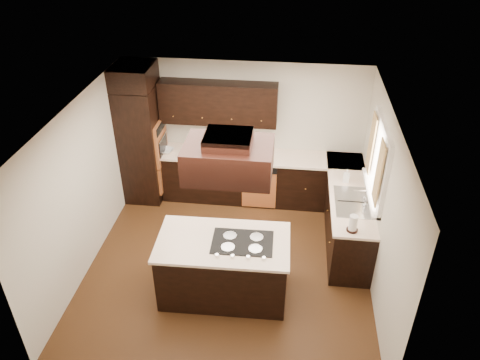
# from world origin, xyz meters

# --- Properties ---
(floor) EXTENTS (4.20, 4.20, 0.02)m
(floor) POSITION_xyz_m (0.00, 0.00, -0.01)
(floor) COLOR brown
(floor) RESTS_ON ground
(ceiling) EXTENTS (4.20, 4.20, 0.02)m
(ceiling) POSITION_xyz_m (0.00, 0.00, 2.51)
(ceiling) COLOR white
(ceiling) RESTS_ON ground
(wall_back) EXTENTS (4.20, 0.02, 2.50)m
(wall_back) POSITION_xyz_m (0.00, 2.11, 1.25)
(wall_back) COLOR beige
(wall_back) RESTS_ON ground
(wall_front) EXTENTS (4.20, 0.02, 2.50)m
(wall_front) POSITION_xyz_m (0.00, -2.11, 1.25)
(wall_front) COLOR beige
(wall_front) RESTS_ON ground
(wall_left) EXTENTS (0.02, 4.20, 2.50)m
(wall_left) POSITION_xyz_m (-2.11, 0.00, 1.25)
(wall_left) COLOR beige
(wall_left) RESTS_ON ground
(wall_right) EXTENTS (0.02, 4.20, 2.50)m
(wall_right) POSITION_xyz_m (2.11, 0.00, 1.25)
(wall_right) COLOR beige
(wall_right) RESTS_ON ground
(oven_column) EXTENTS (0.65, 0.75, 2.12)m
(oven_column) POSITION_xyz_m (-1.78, 1.71, 1.06)
(oven_column) COLOR black
(oven_column) RESTS_ON floor
(wall_oven_face) EXTENTS (0.05, 0.62, 0.78)m
(wall_oven_face) POSITION_xyz_m (-1.43, 1.71, 1.12)
(wall_oven_face) COLOR #C16835
(wall_oven_face) RESTS_ON oven_column
(base_cabinets_back) EXTENTS (2.93, 0.60, 0.88)m
(base_cabinets_back) POSITION_xyz_m (0.03, 1.80, 0.44)
(base_cabinets_back) COLOR black
(base_cabinets_back) RESTS_ON floor
(base_cabinets_right) EXTENTS (0.60, 2.40, 0.88)m
(base_cabinets_right) POSITION_xyz_m (1.80, 0.90, 0.44)
(base_cabinets_right) COLOR black
(base_cabinets_right) RESTS_ON floor
(countertop_back) EXTENTS (2.93, 0.63, 0.04)m
(countertop_back) POSITION_xyz_m (0.03, 1.79, 0.90)
(countertop_back) COLOR #FFE4CA
(countertop_back) RESTS_ON base_cabinets_back
(countertop_right) EXTENTS (0.63, 2.40, 0.04)m
(countertop_right) POSITION_xyz_m (1.79, 0.90, 0.90)
(countertop_right) COLOR #FFE4CA
(countertop_right) RESTS_ON base_cabinets_right
(upper_cabinets) EXTENTS (2.00, 0.34, 0.72)m
(upper_cabinets) POSITION_xyz_m (-0.43, 1.93, 1.81)
(upper_cabinets) COLOR black
(upper_cabinets) RESTS_ON wall_back
(dishwasher_front) EXTENTS (0.60, 0.05, 0.72)m
(dishwasher_front) POSITION_xyz_m (0.33, 1.50, 0.40)
(dishwasher_front) COLOR #C16835
(dishwasher_front) RESTS_ON floor
(window_frame) EXTENTS (0.06, 1.32, 1.12)m
(window_frame) POSITION_xyz_m (2.07, 0.55, 1.65)
(window_frame) COLOR white
(window_frame) RESTS_ON wall_right
(window_pane) EXTENTS (0.00, 1.20, 1.00)m
(window_pane) POSITION_xyz_m (2.10, 0.55, 1.65)
(window_pane) COLOR white
(window_pane) RESTS_ON wall_right
(curtain_left) EXTENTS (0.02, 0.34, 0.90)m
(curtain_left) POSITION_xyz_m (2.01, 0.13, 1.70)
(curtain_left) COLOR beige
(curtain_left) RESTS_ON wall_right
(curtain_right) EXTENTS (0.02, 0.34, 0.90)m
(curtain_right) POSITION_xyz_m (2.01, 0.97, 1.70)
(curtain_right) COLOR beige
(curtain_right) RESTS_ON wall_right
(sink_rim) EXTENTS (0.52, 0.84, 0.01)m
(sink_rim) POSITION_xyz_m (1.80, 0.55, 0.92)
(sink_rim) COLOR silver
(sink_rim) RESTS_ON countertop_right
(island) EXTENTS (1.74, 0.98, 0.88)m
(island) POSITION_xyz_m (0.01, -0.58, 0.44)
(island) COLOR black
(island) RESTS_ON floor
(island_top) EXTENTS (1.80, 1.04, 0.04)m
(island_top) POSITION_xyz_m (0.01, -0.58, 0.90)
(island_top) COLOR #FFE4CA
(island_top) RESTS_ON island
(cooktop) EXTENTS (0.82, 0.56, 0.01)m
(cooktop) POSITION_xyz_m (0.27, -0.57, 0.93)
(cooktop) COLOR black
(cooktop) RESTS_ON island_top
(range_hood) EXTENTS (1.05, 0.72, 0.42)m
(range_hood) POSITION_xyz_m (0.10, -0.55, 2.16)
(range_hood) COLOR black
(range_hood) RESTS_ON ceiling
(hood_duct) EXTENTS (0.55, 0.50, 0.13)m
(hood_duct) POSITION_xyz_m (0.10, -0.55, 2.44)
(hood_duct) COLOR black
(hood_duct) RESTS_ON ceiling
(blender_base) EXTENTS (0.15, 0.15, 0.10)m
(blender_base) POSITION_xyz_m (-0.80, 1.74, 0.97)
(blender_base) COLOR silver
(blender_base) RESTS_ON countertop_back
(blender_pitcher) EXTENTS (0.13, 0.13, 0.26)m
(blender_pitcher) POSITION_xyz_m (-0.80, 1.74, 1.15)
(blender_pitcher) COLOR silver
(blender_pitcher) RESTS_ON blender_base
(spice_rack) EXTENTS (0.36, 0.11, 0.29)m
(spice_rack) POSITION_xyz_m (-0.41, 1.80, 1.07)
(spice_rack) COLOR black
(spice_rack) RESTS_ON countertop_back
(mixing_bowl) EXTENTS (0.30, 0.30, 0.06)m
(mixing_bowl) POSITION_xyz_m (-1.35, 1.71, 0.95)
(mixing_bowl) COLOR white
(mixing_bowl) RESTS_ON countertop_back
(soap_bottle) EXTENTS (0.11, 0.11, 0.22)m
(soap_bottle) POSITION_xyz_m (1.74, 1.12, 1.03)
(soap_bottle) COLOR white
(soap_bottle) RESTS_ON countertop_right
(paper_towel) EXTENTS (0.14, 0.14, 0.25)m
(paper_towel) POSITION_xyz_m (1.74, -0.14, 1.04)
(paper_towel) COLOR white
(paper_towel) RESTS_ON countertop_right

